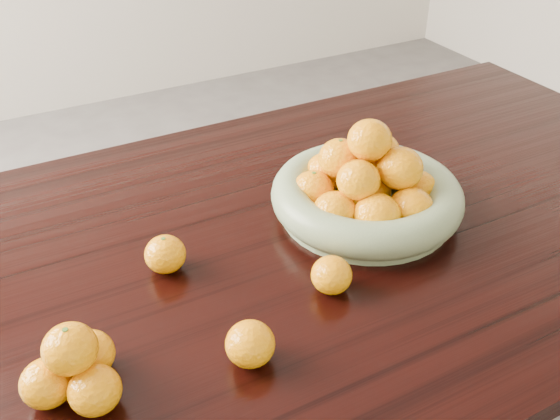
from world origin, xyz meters
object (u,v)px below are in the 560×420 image
loose_orange_0 (165,254)px  orange_pyramid (75,368)px  dining_table (275,278)px  fruit_bowl (367,190)px

loose_orange_0 → orange_pyramid: bearing=-134.6°
dining_table → fruit_bowl: size_ratio=5.46×
fruit_bowl → orange_pyramid: (-0.59, -0.18, -0.01)m
orange_pyramid → loose_orange_0: bearing=45.4°
dining_table → fruit_bowl: 0.24m
orange_pyramid → fruit_bowl: bearing=16.7°
orange_pyramid → loose_orange_0: orange_pyramid is taller
dining_table → orange_pyramid: (-0.39, -0.18, 0.14)m
fruit_bowl → loose_orange_0: fruit_bowl is taller
fruit_bowl → dining_table: bearing=179.2°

